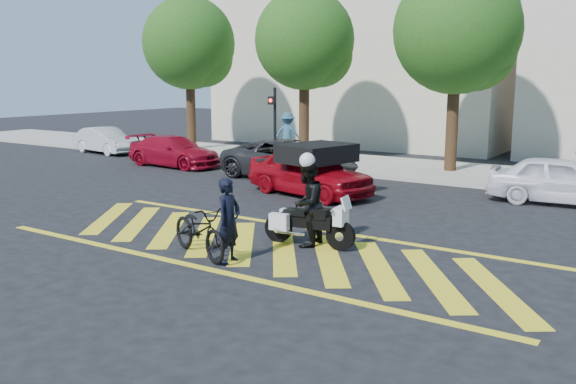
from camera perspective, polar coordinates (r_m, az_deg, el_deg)
The scene contains 18 objects.
ground at distance 13.22m, azimuth -2.22°, elevation -5.09°, with size 90.00×90.00×0.00m, color black.
sidewalk at distance 23.79m, azimuth 14.89°, elevation 1.81°, with size 60.00×5.00×0.15m, color #9E998E.
crosswalk at distance 13.24m, azimuth -2.35°, elevation -5.05°, with size 12.33×4.00×0.01m.
building_left at distance 34.95m, azimuth 7.43°, elevation 12.88°, with size 16.00×8.00×10.00m, color beige.
tree_far_left at distance 30.26m, azimuth -8.96°, elevation 13.29°, with size 4.40×4.40×7.41m.
tree_left at distance 26.34m, azimuth 1.86°, elevation 13.71°, with size 4.20×4.20×7.26m.
tree_center at distance 23.60m, azimuth 15.85°, elevation 13.93°, with size 4.60×4.60×7.56m.
signal_pole at distance 24.48m, azimuth -1.32°, elevation 6.75°, with size 0.28×0.43×3.20m.
officer_bike at distance 11.94m, azimuth -5.57°, elevation -2.69°, with size 0.61×0.40×1.68m, color black.
bicycle at distance 12.51m, azimuth -8.30°, elevation -3.55°, with size 0.72×2.06×1.08m, color black.
police_motorcycle at distance 13.13m, azimuth 1.83°, elevation -2.91°, with size 2.12×0.71×0.93m.
officer_moto at distance 13.04m, azimuth 1.79°, elevation -1.07°, with size 0.91×0.71×1.87m, color black.
red_convertible at distance 18.75m, azimuth 2.03°, elevation 1.89°, with size 1.72×4.29×1.46m, color maroon.
parked_far_left at distance 30.65m, azimuth -16.70°, elevation 4.65°, with size 1.31×3.75×1.24m, color #ACB0B4.
parked_left at distance 25.42m, azimuth -10.61°, elevation 3.77°, with size 1.74×4.28×1.24m, color maroon.
parked_mid_left at distance 21.88m, azimuth 0.15°, elevation 3.08°, with size 2.33×5.05×1.40m, color black.
parked_mid_right at distance 19.13m, azimuth 24.25°, elevation 1.00°, with size 1.63×4.04×1.38m, color white.
pedestrian_left at distance 27.38m, azimuth -0.03°, elevation 5.46°, with size 1.24×0.71×1.92m, color #2B5877.
Camera 1 is at (7.44, -10.32, 3.58)m, focal length 38.00 mm.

